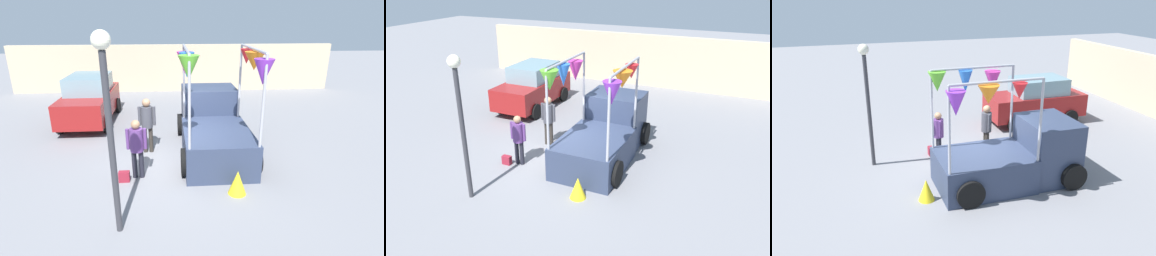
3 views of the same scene
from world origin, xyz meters
The scene contains 9 objects.
ground_plane centered at (0.00, 0.00, 0.00)m, with size 60.00×60.00×0.00m, color slate.
vendor_truck centered at (1.02, 0.93, 0.89)m, with size 2.43×4.08×3.29m.
parked_car centered at (-3.48, 3.99, 0.94)m, with size 1.88×4.00×1.88m.
person_customer centered at (-1.18, -0.78, 0.96)m, with size 0.53×0.34×1.60m.
person_vendor centered at (-1.01, 0.83, 1.05)m, with size 0.53×0.34×1.73m.
handbag centered at (-1.53, -0.98, 0.14)m, with size 0.28×0.16×0.28m, color maroon.
street_lamp centered at (-1.36, -2.89, 2.51)m, with size 0.32×0.32×3.83m.
brick_boundary_wall centered at (0.00, 9.30, 1.30)m, with size 18.00×0.36×2.60m, color tan.
folded_kite_bundle_sunflower centered at (1.26, -1.76, 0.30)m, with size 0.44×0.44×0.60m, color yellow.
Camera 1 is at (-0.29, -7.91, 4.00)m, focal length 28.00 mm.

